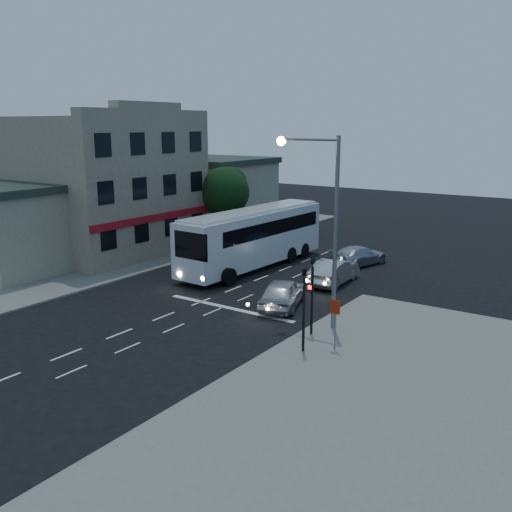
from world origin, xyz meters
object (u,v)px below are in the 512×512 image
Objects in this scene: tour_bus at (253,236)px; car_suv at (283,293)px; car_sedan_a at (334,271)px; traffic_signal_side at (304,300)px; traffic_signal_main at (312,286)px; regulatory_sign at (335,316)px; car_sedan_b at (359,256)px; street_tree at (225,190)px; streetlight at (324,210)px.

tour_bus is 8.94m from car_suv.
traffic_signal_side is (3.91, -10.71, 1.66)m from car_sedan_a.
car_suv is 5.71m from car_sedan_a.
regulatory_sign is at bearing -30.84° from traffic_signal_main.
tour_bus is 2.80× the size of car_sedan_b.
car_sedan_a is 14.25m from street_tree.
car_sedan_a is 0.51× the size of streetlight.
tour_bus is 3.20× the size of traffic_signal_main.
car_suv reaches higher than car_sedan_b.
car_suv is 0.99× the size of car_sedan_a.
traffic_signal_side is 0.66× the size of street_tree.
traffic_signal_main is at bearing -41.62° from tour_bus.
car_sedan_b is 16.66m from traffic_signal_side.
streetlight is (9.38, -7.86, 3.57)m from tour_bus.
regulatory_sign is at bearing 123.55° from car_suv.
car_suv is at bearing -42.16° from street_tree.
car_sedan_a is at bearing -23.65° from street_tree.
streetlight is at bearing -37.65° from tour_bus.
traffic_signal_main is at bearing 119.13° from car_sedan_b.
tour_bus is 5.97× the size of regulatory_sign.
tour_bus is 7.54m from car_sedan_b.
regulatory_sign reaches higher than car_suv.
tour_bus is 15.33m from regulatory_sign.
street_tree is at bearing 138.92° from regulatory_sign.
traffic_signal_main is at bearing 149.16° from regulatory_sign.
traffic_signal_side is (0.70, -1.98, 0.00)m from traffic_signal_main.
street_tree is at bearing 140.49° from streetlight.
street_tree is (-15.55, 12.82, -1.23)m from streetlight.
traffic_signal_main is 21.38m from street_tree.
car_suv is 1.12× the size of traffic_signal_side.
traffic_signal_side is at bearing 106.89° from car_sedan_a.
car_sedan_b is at bearing 106.20° from streetlight.
car_suv reaches higher than car_sedan_a.
regulatory_sign is 0.35× the size of street_tree.
tour_bus is at bearing 137.74° from regulatory_sign.
street_tree is at bearing 143.53° from tour_bus.
tour_bus is 1.46× the size of streetlight.
car_sedan_a is at bearing 110.06° from traffic_signal_side.
traffic_signal_side reaches higher than car_sedan_a.
traffic_signal_main is 0.46× the size of streetlight.
car_suv is 6.56m from regulatory_sign.
traffic_signal_side is (4.59, -15.92, 1.74)m from car_sedan_b.
street_tree is (-16.51, 16.22, 2.08)m from traffic_signal_side.
streetlight is at bearing 108.84° from car_sedan_a.
car_suv is 17.13m from street_tree.
traffic_signal_side is 4.84m from streetlight.
traffic_signal_side is at bearing -44.50° from street_tree.
regulatory_sign is at bearing -51.25° from streetlight.
car_sedan_a is at bearing -2.64° from tour_bus.
street_tree reaches higher than tour_bus.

